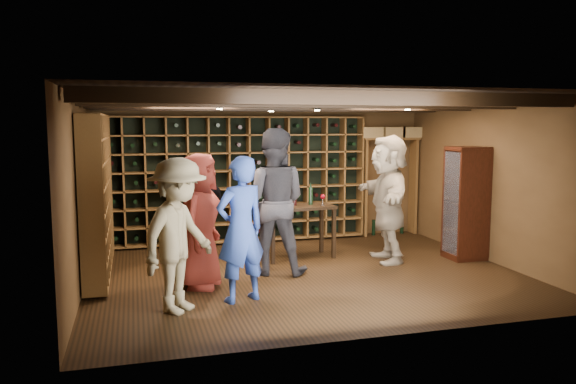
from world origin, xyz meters
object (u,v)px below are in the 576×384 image
object	(u,v)px
man_grey_suit	(273,202)
tasting_table	(298,212)
man_blue_shirt	(241,229)
display_cabinet	(466,205)
guest_beige	(388,198)
guest_khaki	(178,236)
guest_red_floral	(200,221)
guest_woman_black	(203,211)

from	to	relation	value
man_grey_suit	tasting_table	bearing A→B (deg)	-107.52
man_blue_shirt	tasting_table	bearing A→B (deg)	-143.78
display_cabinet	guest_beige	size ratio (longest dim) A/B	0.89
guest_khaki	man_blue_shirt	bearing A→B (deg)	-35.05
display_cabinet	guest_red_floral	xyz separation A→B (m)	(-4.23, -0.46, 0.02)
guest_beige	tasting_table	world-z (taller)	guest_beige
display_cabinet	tasting_table	world-z (taller)	display_cabinet
guest_red_floral	tasting_table	size ratio (longest dim) A/B	1.50
display_cabinet	guest_khaki	bearing A→B (deg)	-163.31
guest_woman_black	man_blue_shirt	bearing A→B (deg)	59.02
guest_beige	man_blue_shirt	bearing A→B (deg)	-52.38
guest_khaki	guest_beige	xyz separation A→B (m)	(3.33, 1.58, 0.10)
guest_red_floral	guest_beige	distance (m)	3.07
man_blue_shirt	guest_beige	world-z (taller)	guest_beige
man_blue_shirt	guest_beige	size ratio (longest dim) A/B	0.90
man_blue_shirt	tasting_table	size ratio (longest dim) A/B	1.50
guest_red_floral	guest_khaki	xyz separation A→B (m)	(-0.34, -0.91, 0.00)
man_grey_suit	man_blue_shirt	bearing A→B (deg)	80.44
guest_khaki	guest_beige	bearing A→B (deg)	-23.76
display_cabinet	guest_beige	world-z (taller)	guest_beige
man_grey_suit	guest_khaki	world-z (taller)	man_grey_suit
display_cabinet	tasting_table	xyz separation A→B (m)	(-2.55, 0.73, -0.11)
man_blue_shirt	display_cabinet	bearing A→B (deg)	177.25
man_blue_shirt	guest_khaki	size ratio (longest dim) A/B	1.00
man_blue_shirt	guest_beige	xyz separation A→B (m)	(2.59, 1.39, 0.10)
guest_woman_black	tasting_table	world-z (taller)	guest_woman_black
guest_beige	man_grey_suit	bearing A→B (deg)	-73.67
man_grey_suit	guest_red_floral	world-z (taller)	man_grey_suit
man_blue_shirt	man_grey_suit	world-z (taller)	man_grey_suit
man_grey_suit	guest_beige	size ratio (longest dim) A/B	1.05
guest_woman_black	guest_beige	bearing A→B (deg)	131.08
display_cabinet	man_blue_shirt	xyz separation A→B (m)	(-3.83, -1.18, 0.02)
man_blue_shirt	guest_woman_black	distance (m)	1.98
guest_red_floral	tasting_table	bearing A→B (deg)	-30.32
guest_red_floral	display_cabinet	bearing A→B (deg)	-59.22
guest_red_floral	guest_beige	bearing A→B (deg)	-52.90
guest_woman_black	tasting_table	xyz separation A→B (m)	(1.50, -0.05, -0.07)
guest_red_floral	guest_woman_black	world-z (taller)	guest_red_floral
guest_red_floral	guest_khaki	world-z (taller)	guest_khaki
guest_woman_black	guest_khaki	xyz separation A→B (m)	(-0.53, -2.15, 0.06)
tasting_table	man_blue_shirt	bearing A→B (deg)	-129.61
man_blue_shirt	guest_khaki	bearing A→B (deg)	-5.92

